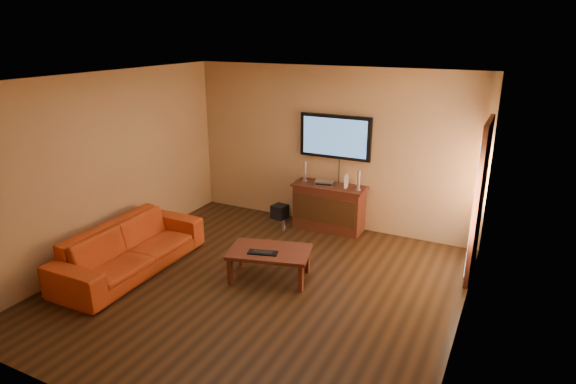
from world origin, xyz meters
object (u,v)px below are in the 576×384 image
Objects in this scene: keyboard at (263,252)px; sofa at (130,241)px; speaker_left at (305,172)px; speaker_right at (359,181)px; media_console at (329,207)px; coffee_table at (269,254)px; av_receiver at (325,183)px; bottle at (283,226)px; game_console at (346,181)px; subwoofer at (280,212)px; television at (335,137)px.

sofa is at bearing -163.95° from keyboard.
speaker_left reaches higher than speaker_right.
media_console is 2.09m from keyboard.
av_receiver reaches higher than coffee_table.
speaker_left is 0.99m from bottle.
speaker_left is at bearing 170.74° from game_console.
speaker_right is (0.58, 1.94, 0.56)m from coffee_table.
speaker_right reaches higher than sofa.
sofa is 3.23m from av_receiver.
av_receiver is 0.38m from game_console.
speaker_right is (0.97, -0.05, -0.01)m from speaker_left.
speaker_right is 1.02× the size of av_receiver.
media_console is 1.01m from subwoofer.
game_console reaches higher than bottle.
keyboard is (-0.11, -2.08, 0.04)m from media_console.
television is 5.88× the size of game_console.
subwoofer is at bearing 123.23° from bottle.
subwoofer is at bearing 111.89° from keyboard.
bottle is at bearing -31.64° from sofa.
game_console reaches higher than coffee_table.
speaker_right reaches higher than bottle.
speaker_left is at bearing -30.22° from sofa.
media_console is 0.54× the size of sofa.
coffee_table is at bearing -69.48° from bottle.
sofa is at bearing -137.42° from av_receiver.
sofa reaches higher than av_receiver.
sofa is 7.23× the size of av_receiver.
av_receiver is 2.12m from keyboard.
subwoofer is (-1.26, 0.05, -0.76)m from game_console.
game_console is 0.85× the size of subwoofer.
av_receiver is 1.02m from bottle.
speaker_left is at bearing -160.17° from television.
game_console is 2.18m from keyboard.
coffee_table is at bearing -101.70° from av_receiver.
subwoofer is at bearing 113.88° from coffee_table.
keyboard is at bearing -105.53° from coffee_table.
game_console is (0.29, -0.18, -0.68)m from television.
media_console is 5.88× the size of game_console.
media_console is at bearing 87.03° from keyboard.
coffee_table is 2.11m from speaker_left.
sofa is at bearing -124.71° from television.
av_receiver is at bearing 37.07° from bottle.
game_console reaches higher than media_console.
media_console is at bearing 176.99° from speaker_right.
av_receiver is at bearing 89.29° from keyboard.
coffee_table is 3.50× the size of speaker_left.
coffee_table is 1.66m from bottle.
television is 2.91× the size of keyboard.
speaker_right reaches higher than game_console.
keyboard is at bearing -102.64° from av_receiver.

